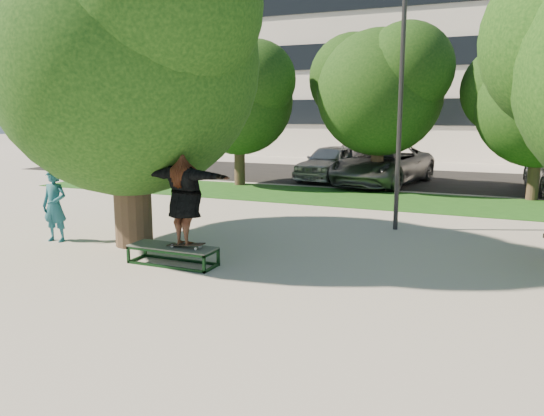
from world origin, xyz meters
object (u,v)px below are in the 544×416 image
at_px(car_dark, 358,162).
at_px(car_grey, 383,165).
at_px(tree_left, 125,45).
at_px(bystander, 55,206).
at_px(grind_box, 173,255).
at_px(lamppost, 400,106).
at_px(car_silver_a, 331,162).

xyz_separation_m(car_dark, car_grey, (1.52, -1.76, 0.08)).
height_order(tree_left, bystander, tree_left).
height_order(tree_left, grind_box, tree_left).
bearing_deg(bystander, grind_box, -16.12).
bearing_deg(car_grey, tree_left, -93.41).
xyz_separation_m(tree_left, car_dark, (1.71, 14.17, -3.68)).
distance_m(lamppost, car_grey, 9.06).
bearing_deg(car_grey, grind_box, -84.90).
relative_size(lamppost, bystander, 3.60).
height_order(tree_left, lamppost, tree_left).
bearing_deg(tree_left, car_dark, 83.14).
distance_m(tree_left, lamppost, 6.70).
height_order(car_silver_a, car_dark, car_silver_a).
bearing_deg(car_silver_a, grind_box, -77.66).
xyz_separation_m(car_silver_a, car_dark, (0.91, 1.12, -0.04)).
bearing_deg(grind_box, car_silver_a, 94.04).
relative_size(grind_box, car_grey, 0.30).
distance_m(tree_left, grind_box, 4.73).
height_order(grind_box, car_silver_a, car_silver_a).
distance_m(tree_left, car_dark, 14.74).
xyz_separation_m(grind_box, car_grey, (1.43, 13.51, 0.64)).
bearing_deg(tree_left, car_silver_a, 86.53).
relative_size(lamppost, grind_box, 3.39).
relative_size(tree_left, car_grey, 1.19).
bearing_deg(grind_box, car_dark, 90.33).
distance_m(tree_left, car_grey, 13.32).
bearing_deg(bystander, tree_left, 8.96).
bearing_deg(bystander, car_dark, 69.43).
distance_m(car_dark, car_grey, 2.32).
relative_size(lamppost, car_silver_a, 1.32).
distance_m(car_silver_a, car_dark, 1.44).
xyz_separation_m(lamppost, grind_box, (-3.50, -5.00, -2.96)).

